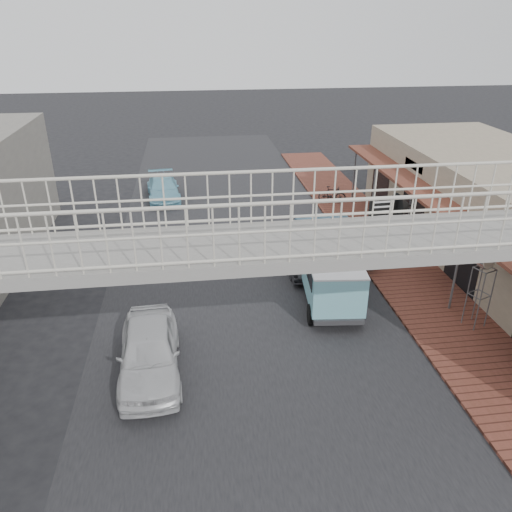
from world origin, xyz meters
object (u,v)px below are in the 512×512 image
object	(u,v)px
angkot_far	(163,188)
street_clock	(486,262)
angkot_curb	(331,234)
angkot_van	(331,273)
arrow_sign	(401,207)
motorcycle_far	(332,194)
motorcycle_near	(359,241)
dark_sedan	(302,251)
white_hatchback	(149,351)

from	to	relation	value
angkot_far	street_clock	size ratio (longest dim) A/B	1.51
angkot_curb	angkot_van	distance (m)	4.60
street_clock	arrow_sign	world-z (taller)	arrow_sign
motorcycle_far	arrow_sign	world-z (taller)	arrow_sign
angkot_far	motorcycle_near	world-z (taller)	angkot_far
dark_sedan	angkot_van	bearing A→B (deg)	-83.20
motorcycle_near	street_clock	size ratio (longest dim) A/B	0.63
angkot_van	arrow_sign	bearing A→B (deg)	42.29
dark_sedan	street_clock	distance (m)	7.05
dark_sedan	angkot_curb	world-z (taller)	angkot_curb
motorcycle_near	arrow_sign	bearing A→B (deg)	-136.41
dark_sedan	motorcycle_near	bearing A→B (deg)	19.31
angkot_far	motorcycle_near	bearing A→B (deg)	-49.86
dark_sedan	arrow_sign	bearing A→B (deg)	-6.35
angkot_van	arrow_sign	world-z (taller)	arrow_sign
dark_sedan	angkot_far	world-z (taller)	dark_sedan
angkot_curb	motorcycle_near	world-z (taller)	angkot_curb
motorcycle_near	dark_sedan	bearing A→B (deg)	115.02
white_hatchback	street_clock	size ratio (longest dim) A/B	1.53
angkot_far	arrow_sign	world-z (taller)	arrow_sign
motorcycle_near	motorcycle_far	world-z (taller)	motorcycle_near
motorcycle_far	angkot_curb	bearing A→B (deg)	-178.96
angkot_far	arrow_sign	size ratio (longest dim) A/B	1.37
dark_sedan	angkot_curb	distance (m)	2.12
angkot_van	motorcycle_far	size ratio (longest dim) A/B	2.76
angkot_curb	angkot_far	bearing A→B (deg)	-47.31
arrow_sign	white_hatchback	bearing A→B (deg)	-153.28
angkot_curb	angkot_far	distance (m)	10.73
angkot_van	dark_sedan	bearing A→B (deg)	101.68
white_hatchback	arrow_sign	distance (m)	11.08
arrow_sign	angkot_far	bearing A→B (deg)	130.87
dark_sedan	angkot_van	distance (m)	3.07
angkot_curb	motorcycle_near	xyz separation A→B (m)	(1.10, -0.49, -0.19)
motorcycle_near	angkot_far	bearing A→B (deg)	52.26
white_hatchback	street_clock	bearing A→B (deg)	2.62
angkot_curb	dark_sedan	bearing A→B (deg)	40.26
dark_sedan	motorcycle_far	world-z (taller)	dark_sedan
white_hatchback	motorcycle_far	size ratio (longest dim) A/B	2.82
dark_sedan	angkot_curb	size ratio (longest dim) A/B	0.74
white_hatchback	dark_sedan	size ratio (longest dim) A/B	1.06
angkot_van	motorcycle_far	xyz separation A→B (m)	(2.89, 10.10, -0.68)
white_hatchback	motorcycle_far	bearing A→B (deg)	53.34
angkot_far	angkot_van	world-z (taller)	angkot_van
dark_sedan	motorcycle_near	distance (m)	2.84
motorcycle_near	arrow_sign	size ratio (longest dim) A/B	0.57
white_hatchback	angkot_curb	distance (m)	10.39
motorcycle_near	street_clock	xyz separation A→B (m)	(1.87, -6.01, 1.81)
white_hatchback	angkot_curb	bearing A→B (deg)	43.04
angkot_far	street_clock	world-z (taller)	street_clock
motorcycle_near	angkot_van	bearing A→B (deg)	155.18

